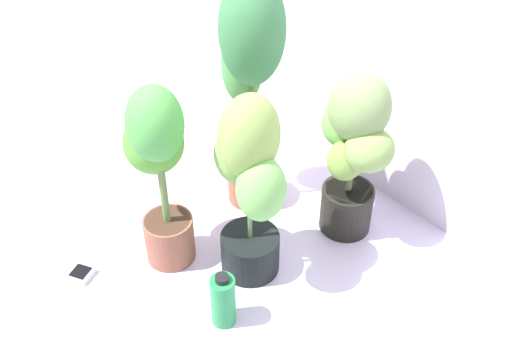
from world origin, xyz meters
TOP-DOWN VIEW (x-y plane):
  - ground_plane at (0.00, 0.00)m, footprint 8.00×8.00m
  - potted_plant_center at (-0.02, 0.12)m, footprint 0.41×0.28m
  - potted_plant_back_left at (-0.35, 0.39)m, footprint 0.38×0.34m
  - potted_plant_front_left at (-0.29, -0.07)m, footprint 0.36×0.30m
  - potted_plant_back_center at (0.05, 0.56)m, footprint 0.39×0.32m
  - hygrometer_box at (-0.38, -0.40)m, footprint 0.11×0.11m
  - nutrient_bottle at (0.11, -0.11)m, footprint 0.08×0.08m

SIDE VIEW (x-z plane):
  - ground_plane at x=0.00m, z-range 0.00..0.00m
  - hygrometer_box at x=-0.38m, z-range 0.00..0.03m
  - nutrient_bottle at x=0.11m, z-range -0.01..0.21m
  - potted_plant_back_center at x=0.05m, z-range 0.05..0.75m
  - potted_plant_center at x=-0.02m, z-range 0.05..0.79m
  - potted_plant_front_left at x=-0.29m, z-range 0.07..0.81m
  - potted_plant_back_left at x=-0.35m, z-range 0.11..1.10m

